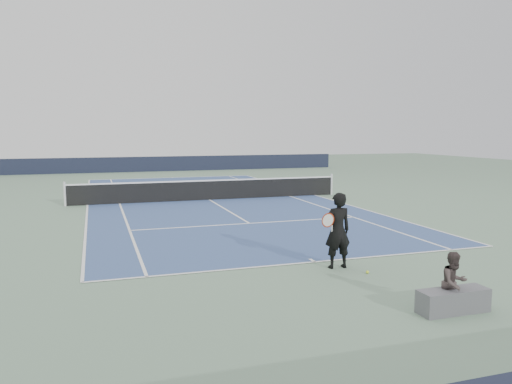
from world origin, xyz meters
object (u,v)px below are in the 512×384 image
object	(u,v)px
tennis_player	(338,230)
tennis_ball	(367,272)
spectator_bench	(454,291)
tennis_net	(209,189)

from	to	relation	value
tennis_player	tennis_ball	size ratio (longest dim) A/B	25.02
spectator_bench	tennis_net	bearing A→B (deg)	93.33
tennis_player	spectator_bench	xyz separation A→B (m)	(0.63, -3.30, -0.52)
tennis_net	tennis_ball	xyz separation A→B (m)	(0.73, -13.15, -0.47)
tennis_net	tennis_ball	bearing A→B (deg)	-86.80
tennis_ball	tennis_player	bearing A→B (deg)	123.96
tennis_ball	tennis_net	bearing A→B (deg)	93.20
tennis_net	tennis_player	xyz separation A→B (m)	(0.29, -12.50, 0.40)
tennis_net	tennis_ball	size ratio (longest dim) A/B	177.75
tennis_net	tennis_player	size ratio (longest dim) A/B	7.10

